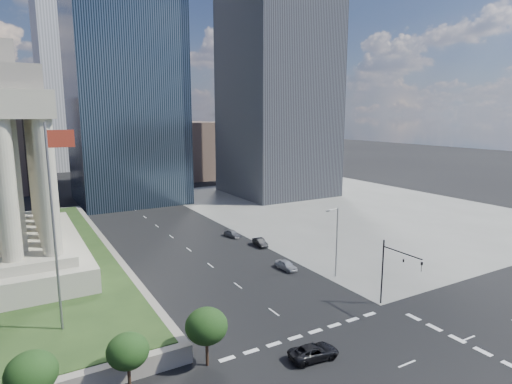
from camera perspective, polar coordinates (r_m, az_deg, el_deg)
ground at (r=123.74m, az=-17.84°, el=-0.75°), size 500.00×500.00×0.00m
sidewalk_ne at (r=108.60m, az=11.66°, el=-1.94°), size 68.00×90.00×0.03m
flagpole at (r=44.21m, az=-25.25°, el=-3.07°), size 2.52×0.24×20.00m
midrise_glass at (r=117.46m, az=-17.15°, el=13.45°), size 26.00×26.00×60.00m
highrise_ne at (r=126.76m, az=2.93°, el=22.75°), size 26.00×28.00×100.00m
building_filler_ne at (r=160.08m, az=-9.09°, el=5.63°), size 20.00×30.00×20.00m
traffic_signal_ne at (r=52.68m, az=17.99°, el=-9.44°), size 0.30×5.74×8.00m
street_lamp_north at (r=60.77m, az=10.60°, el=-6.06°), size 2.13×0.22×10.00m
pickup_truck at (r=43.07m, az=7.72°, el=-20.37°), size 2.75×5.08×1.35m
parked_sedan_near at (r=64.17m, az=4.06°, el=-9.69°), size 4.11×1.79×1.38m
parked_sedan_mid at (r=74.94m, az=0.56°, el=-6.73°), size 1.85×4.17×1.33m
parked_sedan_far at (r=80.47m, az=-3.17°, el=-5.55°), size 4.07×2.10×1.32m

